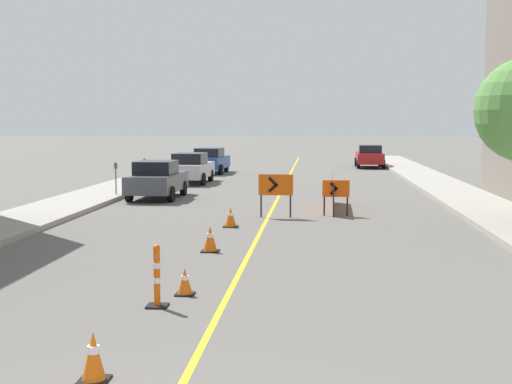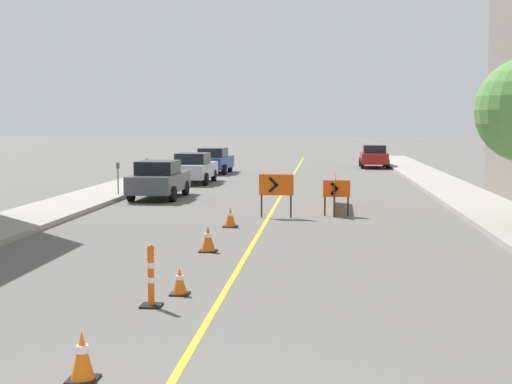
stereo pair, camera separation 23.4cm
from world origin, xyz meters
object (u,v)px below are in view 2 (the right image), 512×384
arrow_barricade_secondary (336,191)px  parked_car_curb_mid (193,168)px  traffic_cone_nearest (82,356)px  traffic_cone_fourth (230,217)px  traffic_cone_second (180,282)px  parking_meter_near_curb (118,172)px  delineator_post_front (151,280)px  parked_car_curb_near (159,179)px  arrow_barricade_primary (276,187)px  parked_car_curb_far (214,161)px  parking_meter_far_curb (147,166)px  parked_car_opposite_side (374,156)px  traffic_cone_third (208,239)px

arrow_barricade_secondary → parked_car_curb_mid: bearing=118.0°
traffic_cone_nearest → traffic_cone_fourth: 13.08m
traffic_cone_second → parking_meter_near_curb: bearing=110.1°
delineator_post_front → parked_car_curb_near: (-3.92, 17.33, 0.33)m
traffic_cone_nearest → arrow_barricade_primary: (1.37, 15.39, 0.73)m
traffic_cone_second → arrow_barricade_secondary: size_ratio=0.41×
traffic_cone_fourth → arrow_barricade_primary: arrow_barricade_primary is taller
traffic_cone_second → arrow_barricade_secondary: (3.09, 11.51, 0.62)m
arrow_barricade_secondary → parked_car_curb_far: parked_car_curb_far is taller
traffic_cone_nearest → parking_meter_far_curb: parking_meter_far_curb is taller
traffic_cone_second → arrow_barricade_secondary: arrow_barricade_secondary is taller
parked_car_opposite_side → delineator_post_front: bearing=-98.5°
parked_car_opposite_side → parked_car_curb_far: bearing=-146.7°
parking_meter_near_curb → arrow_barricade_secondary: bearing=-28.1°
traffic_cone_second → parked_car_curb_near: size_ratio=0.12×
parked_car_curb_mid → parking_meter_near_curb: size_ratio=3.21×
arrow_barricade_secondary → parked_car_curb_far: (-7.31, 19.61, -0.07)m
parked_car_curb_mid → parking_meter_near_curb: (-1.82, -7.58, 0.33)m
traffic_cone_fourth → parked_car_curb_near: 8.83m
arrow_barricade_primary → parked_car_curb_far: parked_car_curb_far is taller
parked_car_curb_far → parked_car_opposite_side: (10.36, 6.55, 0.00)m
arrow_barricade_secondary → parked_car_opposite_side: size_ratio=0.28×
traffic_cone_third → traffic_cone_nearest: bearing=-90.8°
traffic_cone_nearest → parking_meter_near_curb: bearing=105.2°
traffic_cone_nearest → parked_car_curb_near: (-3.93, 20.91, 0.49)m
traffic_cone_second → parking_meter_far_curb: (-5.98, 21.37, 0.82)m
traffic_cone_fourth → arrow_barricade_secondary: (3.27, 2.91, 0.57)m
traffic_cone_nearest → parked_car_opposite_side: 42.64m
delineator_post_front → arrow_barricade_secondary: size_ratio=0.90×
parked_car_curb_far → parked_car_opposite_side: size_ratio=1.02×
arrow_barricade_secondary → parking_meter_far_curb: 13.39m
parking_meter_near_curb → parking_meter_far_curb: 5.02m
traffic_cone_nearest → parked_car_opposite_side: bearing=81.3°
traffic_cone_fourth → parked_car_curb_mid: parked_car_curb_mid is taller
parked_car_curb_near → arrow_barricade_primary: bearing=-45.3°
traffic_cone_nearest → arrow_barricade_primary: bearing=84.9°
delineator_post_front → parked_car_curb_far: parked_car_curb_far is taller
traffic_cone_second → parking_meter_far_curb: 22.20m
traffic_cone_second → parking_meter_near_curb: size_ratio=0.37×
parked_car_curb_far → parked_car_opposite_side: bearing=35.7°
arrow_barricade_secondary → parked_car_curb_mid: parked_car_curb_mid is taller
traffic_cone_fourth → parking_meter_far_curb: 14.03m
traffic_cone_nearest → parked_car_curb_near: size_ratio=0.15×
delineator_post_front → parked_car_opposite_side: size_ratio=0.25×
parking_meter_far_curb → parked_car_curb_near: bearing=-70.6°
traffic_cone_second → traffic_cone_third: size_ratio=0.78×
parked_car_curb_far → traffic_cone_fourth: bearing=-76.5°
delineator_post_front → parking_meter_far_curb: parking_meter_far_curb is taller
traffic_cone_fourth → delineator_post_front: delineator_post_front is taller
parked_car_curb_near → parking_meter_near_curb: 1.77m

